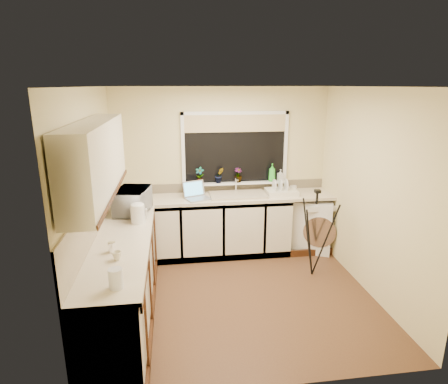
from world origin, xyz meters
TOP-DOWN VIEW (x-y plane):
  - floor at (0.00, 0.00)m, footprint 3.20×3.20m
  - ceiling at (0.00, 0.00)m, footprint 3.20×3.20m
  - wall_back at (0.00, 1.50)m, footprint 3.20×0.00m
  - wall_front at (0.00, -1.50)m, footprint 3.20×0.00m
  - wall_left at (-1.60, 0.00)m, footprint 0.00×3.00m
  - wall_right at (1.60, 0.00)m, footprint 0.00×3.00m
  - base_cabinet_back at (-0.33, 1.20)m, footprint 2.55×0.60m
  - base_cabinet_left at (-1.30, -0.30)m, footprint 0.54×2.40m
  - worktop_back at (0.00, 1.20)m, footprint 3.20×0.60m
  - worktop_left at (-1.30, -0.30)m, footprint 0.60×2.40m
  - upper_cabinet at (-1.44, -0.45)m, footprint 0.28×1.90m
  - splashback_left at (-1.59, -0.30)m, footprint 0.02×2.40m
  - splashback_back at (0.00, 1.49)m, footprint 3.20×0.02m
  - window_glass at (0.20, 1.49)m, footprint 1.50×0.02m
  - window_blind at (0.20, 1.46)m, footprint 1.50×0.02m
  - windowsill at (0.20, 1.43)m, footprint 1.60×0.14m
  - sink at (0.20, 1.20)m, footprint 0.82×0.46m
  - faucet at (0.20, 1.38)m, footprint 0.03×0.03m
  - washing_machine at (1.37, 1.19)m, footprint 0.74×0.73m
  - laptop at (-0.42, 1.15)m, footprint 0.41×0.40m
  - kettle at (-1.16, 0.24)m, footprint 0.17×0.17m
  - dish_rack at (0.86, 1.20)m, footprint 0.46×0.35m
  - tripod at (1.08, 0.36)m, footprint 0.72×0.72m
  - glass_jug at (-1.22, -1.25)m, footprint 0.11×0.11m
  - steel_jar at (-1.35, -0.55)m, footprint 0.07×0.07m
  - microwave at (-1.25, 0.64)m, footprint 0.47×0.62m
  - plant_a at (-0.34, 1.40)m, footprint 0.15×0.13m
  - plant_b at (-0.05, 1.41)m, footprint 0.15×0.13m
  - plant_c at (0.24, 1.42)m, footprint 0.16×0.16m
  - soap_bottle_green at (0.76, 1.40)m, footprint 0.14×0.14m
  - soap_bottle_clear at (0.90, 1.42)m, footprint 0.10×0.10m
  - cup_back at (1.07, 1.30)m, footprint 0.15×0.15m
  - cup_left at (-1.28, -0.73)m, footprint 0.10×0.10m

SIDE VIEW (x-z plane):
  - floor at x=0.00m, z-range 0.00..0.00m
  - washing_machine at x=1.37m, z-range 0.00..0.81m
  - base_cabinet_back at x=-0.33m, z-range 0.00..0.86m
  - base_cabinet_left at x=-1.30m, z-range 0.00..0.86m
  - tripod at x=1.08m, z-range 0.00..1.19m
  - worktop_back at x=0.00m, z-range 0.86..0.90m
  - worktop_left at x=-1.30m, z-range 0.86..0.90m
  - sink at x=0.20m, z-range 0.90..0.93m
  - dish_rack at x=0.86m, z-range 0.90..0.97m
  - cup_left at x=-1.28m, z-range 0.90..0.98m
  - cup_back at x=1.07m, z-range 0.90..0.99m
  - steel_jar at x=-1.35m, z-range 0.90..1.00m
  - laptop at x=-0.42m, z-range 0.84..1.08m
  - splashback_back at x=0.00m, z-range 0.90..1.04m
  - glass_jug at x=-1.22m, z-range 0.90..1.07m
  - kettle at x=-1.16m, z-range 0.90..1.12m
  - faucet at x=0.20m, z-range 0.90..1.14m
  - windowsill at x=0.20m, z-range 1.02..1.05m
  - microwave at x=-1.25m, z-range 0.90..1.21m
  - splashback_left at x=-1.59m, z-range 0.90..1.35m
  - soap_bottle_clear at x=0.90m, z-range 1.05..1.23m
  - plant_c at x=0.24m, z-range 1.05..1.27m
  - plant_b at x=-0.05m, z-range 1.05..1.28m
  - plant_a at x=-0.34m, z-range 1.05..1.30m
  - soap_bottle_green at x=0.76m, z-range 1.05..1.32m
  - wall_back at x=0.00m, z-range -0.38..2.83m
  - wall_front at x=0.00m, z-range -0.38..2.83m
  - wall_left at x=-1.60m, z-range -0.27..2.73m
  - wall_right at x=1.60m, z-range -0.27..2.73m
  - window_glass at x=0.20m, z-range 1.05..2.05m
  - upper_cabinet at x=-1.44m, z-range 1.45..2.15m
  - window_blind at x=0.20m, z-range 1.80..2.05m
  - ceiling at x=0.00m, z-range 2.45..2.45m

